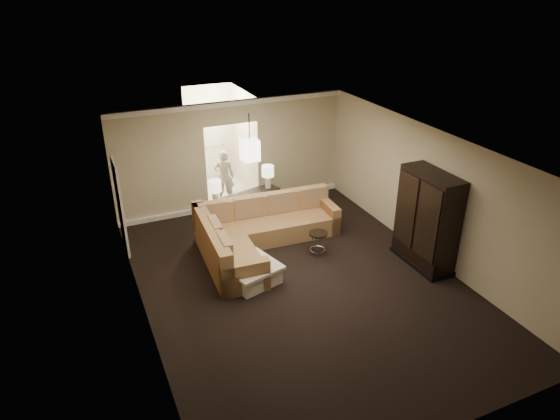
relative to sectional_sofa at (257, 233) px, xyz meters
name	(u,v)px	position (x,y,z in m)	size (l,w,h in m)	color
ground	(300,283)	(0.28, -1.65, -0.39)	(8.00, 8.00, 0.00)	black
wall_back	(232,155)	(0.28, 2.35, 1.01)	(6.00, 0.04, 2.80)	#BBB18D
wall_front	(446,358)	(0.28, -5.65, 1.01)	(6.00, 0.04, 2.80)	#BBB18D
wall_left	(139,254)	(-2.72, -1.65, 1.01)	(0.04, 8.00, 2.80)	#BBB18D
wall_right	(430,194)	(3.28, -1.65, 1.01)	(0.04, 8.00, 2.80)	#BBB18D
ceiling	(303,150)	(0.28, -1.65, 2.41)	(6.00, 8.00, 0.02)	silver
crown_molding	(231,104)	(0.28, 2.30, 2.34)	(6.00, 0.10, 0.12)	white
baseboard	(235,204)	(0.28, 2.30, -0.33)	(6.00, 0.10, 0.12)	white
side_door	(120,207)	(-2.69, 1.15, 0.66)	(0.05, 0.90, 2.10)	silver
foyer	(217,144)	(0.28, 3.69, 0.91)	(1.44, 2.02, 2.80)	beige
sectional_sofa	(257,233)	(0.00, 0.00, 0.00)	(3.39, 2.66, 0.98)	brown
coffee_table	(251,273)	(-0.59, -1.19, -0.19)	(1.22, 1.22, 0.42)	white
console_table	(243,207)	(0.15, 1.26, 0.06)	(2.00, 0.91, 0.76)	black
armoire	(427,222)	(2.97, -2.00, 0.60)	(0.61, 1.43, 2.06)	black
drink_table	(318,239)	(1.13, -0.76, -0.02)	(0.41, 0.41, 0.51)	black
table_lamp_left	(215,188)	(-0.59, 1.07, 0.75)	(0.30, 0.30, 0.58)	silver
table_lamp_right	(268,173)	(0.88, 1.44, 0.75)	(0.30, 0.30, 0.58)	silver
pendant_light	(250,150)	(0.28, 1.05, 1.56)	(0.38, 0.38, 1.09)	black
person	(224,174)	(0.13, 2.65, 0.41)	(0.58, 0.39, 1.61)	beige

